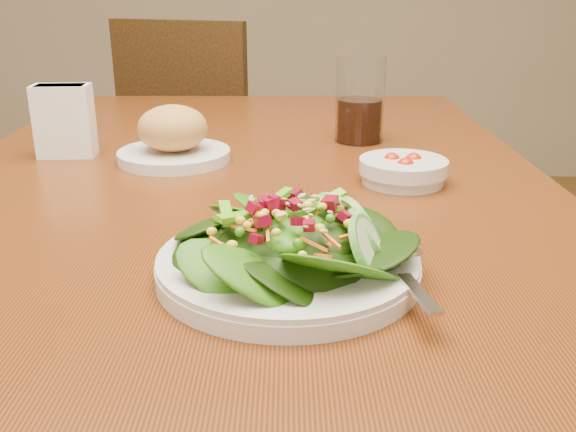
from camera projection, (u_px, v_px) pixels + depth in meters
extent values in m
cube|color=#6B2F0D|center=(241.00, 192.00, 0.93)|extent=(0.90, 1.40, 0.04)
cylinder|color=#452C12|center=(111.00, 253.00, 1.66)|extent=(0.07, 0.07, 0.71)
cylinder|color=#452C12|center=(412.00, 252.00, 1.66)|extent=(0.07, 0.07, 0.71)
cube|color=#452C12|center=(214.00, 171.00, 2.08)|extent=(0.54, 0.54, 0.04)
cylinder|color=#452C12|center=(285.00, 224.00, 2.27)|extent=(0.04, 0.04, 0.41)
cylinder|color=#452C12|center=(193.00, 213.00, 2.38)|extent=(0.04, 0.04, 0.41)
cylinder|color=#452C12|center=(246.00, 264.00, 1.95)|extent=(0.04, 0.04, 0.41)
cylinder|color=#452C12|center=(142.00, 249.00, 2.06)|extent=(0.04, 0.04, 0.41)
cube|color=#452C12|center=(181.00, 105.00, 1.82)|extent=(0.39, 0.16, 0.46)
cylinder|color=silver|center=(288.00, 268.00, 0.62)|extent=(0.25, 0.25, 0.02)
ellipsoid|color=black|center=(288.00, 242.00, 0.61)|extent=(0.17, 0.17, 0.04)
cube|color=silver|center=(406.00, 270.00, 0.59)|extent=(0.05, 0.18, 0.01)
cylinder|color=silver|center=(174.00, 156.00, 1.01)|extent=(0.18, 0.18, 0.02)
ellipsoid|color=#BF8F40|center=(173.00, 128.00, 1.00)|extent=(0.11, 0.11, 0.07)
cylinder|color=silver|center=(403.00, 171.00, 0.90)|extent=(0.12, 0.12, 0.04)
sphere|color=red|center=(413.00, 162.00, 0.91)|extent=(0.02, 0.02, 0.02)
sphere|color=red|center=(392.00, 162.00, 0.91)|extent=(0.02, 0.02, 0.02)
sphere|color=red|center=(405.00, 167.00, 0.88)|extent=(0.02, 0.02, 0.02)
cylinder|color=silver|center=(360.00, 99.00, 1.11)|extent=(0.09, 0.09, 0.15)
cylinder|color=black|center=(359.00, 120.00, 1.13)|extent=(0.08, 0.08, 0.07)
cube|color=white|center=(64.00, 121.00, 1.03)|extent=(0.09, 0.05, 0.12)
cube|color=white|center=(64.00, 116.00, 1.02)|extent=(0.08, 0.04, 0.10)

